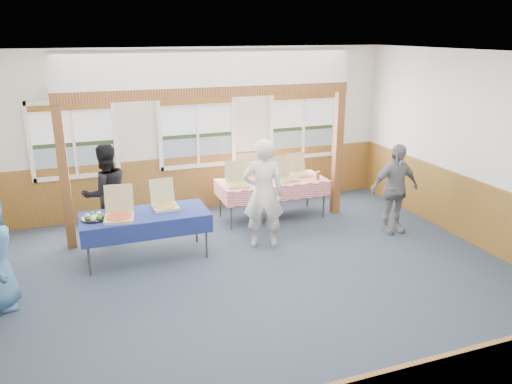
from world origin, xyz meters
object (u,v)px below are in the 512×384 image
(table_left, at_px, (145,217))
(woman_white, at_px, (263,194))
(table_right, at_px, (272,183))
(person_grey, at_px, (395,189))
(woman_black, at_px, (106,194))

(table_left, bearing_deg, woman_white, -0.26)
(table_left, bearing_deg, table_right, 27.80)
(table_left, bearing_deg, person_grey, 0.76)
(woman_white, height_order, woman_black, woman_white)
(person_grey, bearing_deg, woman_white, 176.35)
(woman_black, relative_size, person_grey, 1.05)
(woman_white, bearing_deg, woman_black, -5.54)
(table_left, xyz_separation_m, woman_white, (1.91, -0.21, 0.22))
(table_left, height_order, woman_black, woman_black)
(table_left, xyz_separation_m, woman_black, (-0.51, 0.92, 0.15))
(table_right, relative_size, woman_black, 1.32)
(table_right, relative_size, person_grey, 1.39)
(table_left, relative_size, woman_black, 1.20)
(woman_white, distance_m, person_grey, 2.43)
(woman_white, relative_size, woman_black, 1.08)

